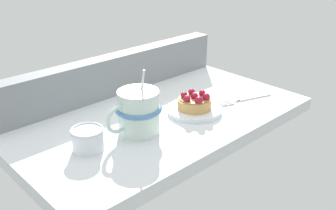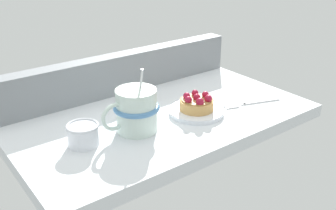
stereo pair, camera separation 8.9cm
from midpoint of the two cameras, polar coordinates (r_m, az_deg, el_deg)
ground_plane at (r=95.58cm, az=1.62°, el=-2.13°), size 71.43×41.25×3.16cm
window_rail_back at (r=106.61cm, az=-4.46°, el=4.66°), size 70.00×4.79×10.46cm
dessert_plate at (r=95.21cm, az=6.82°, el=-1.00°), size 13.15×13.15×1.15cm
raspberry_tart at (r=94.22cm, az=6.91°, el=0.22°), size 8.22×8.22×4.13cm
coffee_mug at (r=84.86cm, az=-1.73°, el=-0.83°), size 13.62×10.14×13.88cm
dessert_fork at (r=103.20cm, az=14.48°, el=0.29°), size 15.35×6.52×0.60cm
sugar_bowl at (r=81.37cm, az=-9.19°, el=-4.28°), size 6.78×6.78×4.63cm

